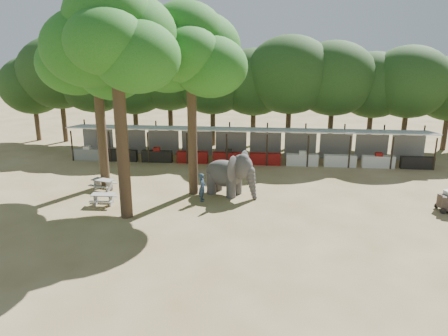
# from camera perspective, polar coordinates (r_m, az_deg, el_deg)

# --- Properties ---
(ground) EXTENTS (100.00, 100.00, 0.00)m
(ground) POSITION_cam_1_polar(r_m,az_deg,el_deg) (21.47, 1.41, -9.01)
(ground) COLOR brown
(ground) RESTS_ON ground
(vendor_stalls) EXTENTS (28.00, 2.99, 2.80)m
(vendor_stalls) POSITION_cam_1_polar(r_m,az_deg,el_deg) (34.16, 3.08, 2.85)
(vendor_stalls) COLOR #ACB0B5
(vendor_stalls) RESTS_ON ground
(yard_tree_left) EXTENTS (7.10, 6.90, 11.02)m
(yard_tree_left) POSITION_cam_1_polar(r_m,az_deg,el_deg) (28.52, -16.55, 13.76)
(yard_tree_left) COLOR #332316
(yard_tree_left) RESTS_ON ground
(yard_tree_center) EXTENTS (7.10, 6.90, 12.04)m
(yard_tree_center) POSITION_cam_1_polar(r_m,az_deg,el_deg) (22.76, -14.22, 15.94)
(yard_tree_center) COLOR #332316
(yard_tree_center) RESTS_ON ground
(yard_tree_back) EXTENTS (7.10, 6.90, 11.36)m
(yard_tree_back) POSITION_cam_1_polar(r_m,az_deg,el_deg) (25.91, -4.61, 14.91)
(yard_tree_back) COLOR #332316
(yard_tree_back) RESTS_ON ground
(backdrop_trees) EXTENTS (46.46, 5.95, 8.33)m
(backdrop_trees) POSITION_cam_1_polar(r_m,az_deg,el_deg) (38.53, 3.51, 10.94)
(backdrop_trees) COLOR #332316
(backdrop_trees) RESTS_ON ground
(elephant) EXTENTS (3.64, 2.88, 2.72)m
(elephant) POSITION_cam_1_polar(r_m,az_deg,el_deg) (26.59, 0.82, -0.73)
(elephant) COLOR #3B3939
(elephant) RESTS_ON ground
(handler) EXTENTS (0.43, 0.63, 1.71)m
(handler) POSITION_cam_1_polar(r_m,az_deg,el_deg) (25.75, -2.87, -2.53)
(handler) COLOR #26384C
(handler) RESTS_ON ground
(picnic_table_near) EXTENTS (1.37, 1.24, 0.66)m
(picnic_table_near) POSITION_cam_1_polar(r_m,az_deg,el_deg) (26.19, -15.48, -3.77)
(picnic_table_near) COLOR gray
(picnic_table_near) RESTS_ON ground
(picnic_table_far) EXTENTS (1.68, 1.59, 0.69)m
(picnic_table_far) POSITION_cam_1_polar(r_m,az_deg,el_deg) (28.76, -15.51, -1.91)
(picnic_table_far) COLOR gray
(picnic_table_far) RESTS_ON ground
(cart_back) EXTENTS (1.37, 1.16, 1.14)m
(cart_back) POSITION_cam_1_polar(r_m,az_deg,el_deg) (27.57, 27.26, -3.76)
(cart_back) COLOR #362B25
(cart_back) RESTS_ON ground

